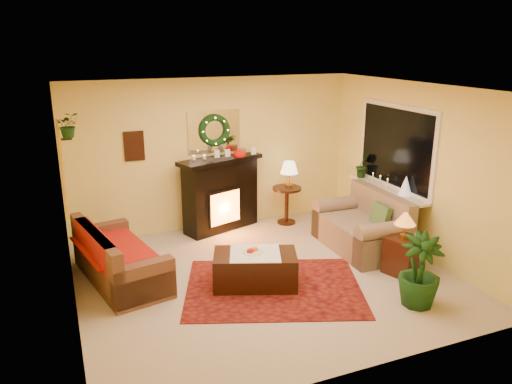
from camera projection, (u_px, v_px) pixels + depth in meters
name	position (u px, v px, depth m)	size (l,w,h in m)	color
floor	(265.00, 277.00, 6.98)	(5.00, 5.00, 0.00)	beige
ceiling	(267.00, 89.00, 6.23)	(5.00, 5.00, 0.00)	white
wall_back	(214.00, 154.00, 8.60)	(5.00, 5.00, 0.00)	#EFD88C
wall_front	(362.00, 252.00, 4.61)	(5.00, 5.00, 0.00)	#EFD88C
wall_left	(66.00, 212.00, 5.70)	(4.50, 4.50, 0.00)	#EFD88C
wall_right	(418.00, 170.00, 7.51)	(4.50, 4.50, 0.00)	#EFD88C
area_rug	(274.00, 287.00, 6.68)	(2.31, 1.74, 0.01)	maroon
sofa	(120.00, 251.00, 6.80)	(0.80, 1.82, 0.78)	brown
red_throw	(112.00, 247.00, 6.87)	(0.82, 1.33, 0.02)	red
fireplace	(221.00, 199.00, 8.64)	(1.32, 0.42, 1.21)	black
poinsettia	(239.00, 155.00, 8.51)	(0.20, 0.20, 0.20)	#C20C03
mantel_candle_a	(194.00, 161.00, 8.25)	(0.06, 0.06, 0.18)	#FFF2CE
mantel_candle_b	(204.00, 160.00, 8.32)	(0.05, 0.05, 0.16)	#ECEBC6
mantel_mirror	(214.00, 131.00, 8.46)	(0.92, 0.02, 0.72)	white
wreath	(215.00, 130.00, 8.42)	(0.55, 0.55, 0.11)	#194719
wall_art	(134.00, 146.00, 8.02)	(0.32, 0.03, 0.48)	#381E11
gold_mirror	(62.00, 168.00, 5.84)	(0.03, 0.84, 1.00)	gold
hanging_plant	(70.00, 137.00, 6.49)	(0.33, 0.28, 0.36)	#194719
loveseat	(360.00, 223.00, 7.84)	(0.91, 1.56, 0.91)	#9F947B
window_frame	(396.00, 147.00, 7.92)	(0.03, 1.86, 1.36)	white
window_glass	(395.00, 147.00, 7.92)	(0.02, 1.70, 1.22)	black
window_sill	(387.00, 189.00, 8.08)	(0.22, 1.86, 0.04)	white
mini_tree	(406.00, 185.00, 7.67)	(0.20, 0.20, 0.31)	white
sill_plant	(363.00, 166.00, 8.64)	(0.30, 0.24, 0.55)	black
side_table_round	(287.00, 206.00, 8.97)	(0.52, 0.52, 0.67)	#3A2818
lamp_cream	(289.00, 176.00, 8.82)	(0.31, 0.31, 0.48)	#FBDDAE
end_table_square	(403.00, 255.00, 7.04)	(0.43, 0.43, 0.53)	#552920
lamp_tiffany	(405.00, 224.00, 6.89)	(0.30, 0.30, 0.43)	#F59439
coffee_table	(255.00, 271.00, 6.70)	(1.10, 0.61, 0.46)	black
fruit_bowl	(253.00, 254.00, 6.65)	(0.28, 0.28, 0.06)	white
floor_palm	(420.00, 272.00, 6.13)	(1.56, 1.56, 2.79)	#245626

